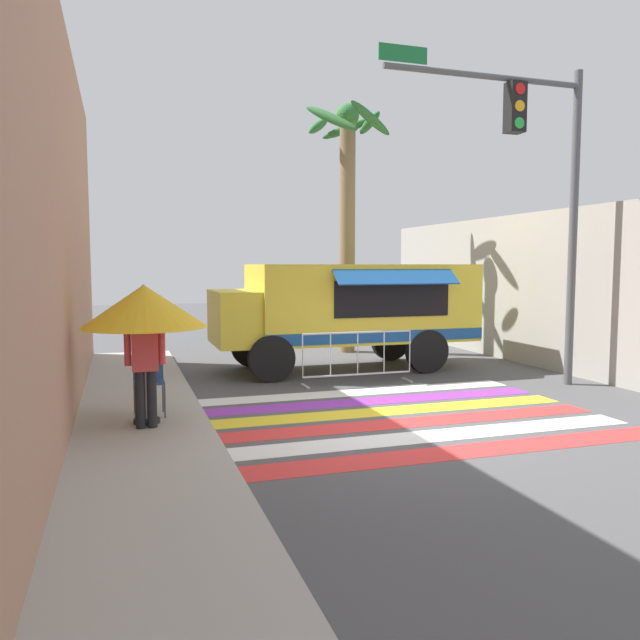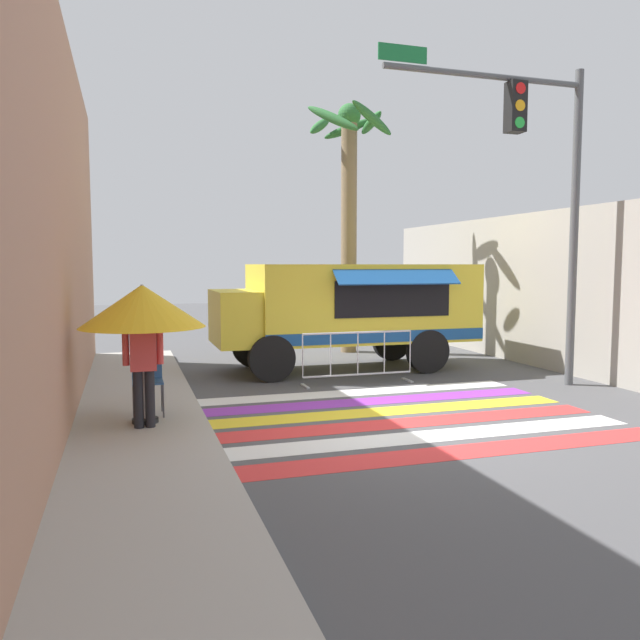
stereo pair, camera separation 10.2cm
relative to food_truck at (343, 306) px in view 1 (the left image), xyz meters
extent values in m
plane|color=#4C4C4F|center=(-0.80, -4.79, -1.42)|extent=(60.00, 60.00, 0.00)
cube|color=#A8A59E|center=(-5.75, -4.79, -1.34)|extent=(4.40, 16.00, 0.16)
cube|color=tan|center=(-5.48, -4.79, 1.49)|extent=(0.25, 16.00, 5.82)
cube|color=#A39E93|center=(4.43, -1.79, 0.35)|extent=(0.20, 16.00, 3.54)
cube|color=red|center=(-0.80, -6.26, -1.41)|extent=(6.40, 0.56, 0.01)
cube|color=white|center=(-0.80, -5.50, -1.41)|extent=(6.40, 0.56, 0.01)
cube|color=red|center=(-0.80, -4.74, -1.41)|extent=(6.40, 0.56, 0.01)
cube|color=yellow|center=(-0.80, -3.98, -1.41)|extent=(6.40, 0.56, 0.01)
cube|color=purple|center=(-0.80, -3.22, -1.41)|extent=(6.40, 0.56, 0.01)
cube|color=white|center=(-0.80, -2.46, -1.41)|extent=(6.40, 0.56, 0.01)
cube|color=yellow|center=(0.45, 0.01, 0.08)|extent=(4.89, 2.08, 1.69)
cube|color=yellow|center=(-2.00, 0.01, -0.19)|extent=(1.73, 1.92, 1.14)
cube|color=#1E232D|center=(-2.81, 0.01, 0.09)|extent=(0.06, 1.67, 0.43)
cube|color=black|center=(0.73, -1.05, 0.21)|extent=(2.59, 0.03, 0.76)
cube|color=#194C8C|center=(0.73, -1.26, 0.67)|extent=(2.69, 0.43, 0.31)
cube|color=#194C8C|center=(0.45, -1.04, -0.58)|extent=(4.89, 0.01, 0.24)
cylinder|color=black|center=(-1.86, -0.95, -0.95)|extent=(0.94, 0.22, 0.94)
cylinder|color=black|center=(-1.86, 0.96, -0.95)|extent=(0.94, 0.22, 0.94)
cylinder|color=black|center=(1.60, -0.95, -0.95)|extent=(0.94, 0.22, 0.94)
cylinder|color=black|center=(1.60, 0.96, -0.95)|extent=(0.94, 0.22, 0.94)
cylinder|color=#515456|center=(3.62, -2.98, 1.57)|extent=(0.16, 0.16, 5.98)
cylinder|color=#515456|center=(1.63, -2.98, 4.28)|extent=(3.99, 0.11, 0.11)
cube|color=black|center=(2.23, -3.01, 3.77)|extent=(0.32, 0.28, 0.90)
cylinder|color=red|center=(2.23, -3.15, 4.07)|extent=(0.20, 0.02, 0.20)
cylinder|color=#F2A519|center=(2.23, -3.15, 3.77)|extent=(0.20, 0.02, 0.20)
cylinder|color=green|center=(2.23, -3.15, 3.47)|extent=(0.20, 0.02, 0.20)
cube|color=#197238|center=(-0.01, -3.00, 4.50)|extent=(0.90, 0.02, 0.28)
cylinder|color=black|center=(-4.40, -4.18, -1.23)|extent=(0.36, 0.36, 0.06)
cylinder|color=#B2B2B7|center=(-4.40, -4.18, -0.31)|extent=(0.04, 0.04, 1.91)
cone|color=yellow|center=(-4.40, -4.18, 0.36)|extent=(1.70, 1.70, 0.58)
cylinder|color=#4C4C51|center=(-4.54, -3.97, -1.02)|extent=(0.02, 0.02, 0.48)
cylinder|color=#4C4C51|center=(-4.14, -3.97, -1.02)|extent=(0.02, 0.02, 0.48)
cylinder|color=#4C4C51|center=(-4.54, -3.57, -1.02)|extent=(0.02, 0.02, 0.48)
cylinder|color=#4C4C51|center=(-4.14, -3.57, -1.02)|extent=(0.02, 0.02, 0.48)
cube|color=#2D5999|center=(-4.34, -3.77, -0.77)|extent=(0.43, 0.43, 0.03)
cube|color=#2D5999|center=(-4.34, -3.57, -0.53)|extent=(0.43, 0.03, 0.45)
cylinder|color=black|center=(-4.49, -4.45, -0.88)|extent=(0.13, 0.13, 0.77)
cylinder|color=black|center=(-4.34, -4.45, -0.88)|extent=(0.13, 0.13, 0.77)
cube|color=#CC3F3F|center=(-4.41, -4.45, -0.17)|extent=(0.34, 0.20, 0.63)
cylinder|color=#CC3F3F|center=(-4.63, -4.45, -0.14)|extent=(0.09, 0.09, 0.53)
cylinder|color=#CC3F3F|center=(-4.19, -4.45, -0.14)|extent=(0.09, 0.09, 0.53)
sphere|color=tan|center=(-4.41, -4.45, 0.28)|extent=(0.22, 0.22, 0.22)
cylinder|color=#B7BABF|center=(-0.29, -1.68, -0.40)|extent=(2.25, 0.04, 0.04)
cylinder|color=#B7BABF|center=(-0.29, -1.68, -1.23)|extent=(2.25, 0.04, 0.04)
cylinder|color=#B7BABF|center=(-1.42, -1.68, -0.82)|extent=(0.02, 0.02, 0.83)
cylinder|color=#B7BABF|center=(-0.86, -1.68, -0.82)|extent=(0.02, 0.02, 0.83)
cylinder|color=#B7BABF|center=(-0.29, -1.68, -0.82)|extent=(0.02, 0.02, 0.83)
cylinder|color=#B7BABF|center=(0.27, -1.68, -0.82)|extent=(0.02, 0.02, 0.83)
cylinder|color=#B7BABF|center=(0.83, -1.68, -0.82)|extent=(0.02, 0.02, 0.83)
cube|color=#B7BABF|center=(-1.37, -1.68, -1.40)|extent=(0.06, 0.44, 0.03)
cube|color=#B7BABF|center=(0.78, -1.68, -1.40)|extent=(0.06, 0.44, 0.03)
cylinder|color=#7A664C|center=(1.09, 2.67, 1.62)|extent=(0.42, 0.42, 6.08)
sphere|color=#2D6B33|center=(1.09, 2.67, 4.81)|extent=(0.60, 0.60, 0.60)
ellipsoid|color=#2D6B33|center=(1.71, 2.68, 4.66)|extent=(0.27, 1.27, 0.54)
ellipsoid|color=#2D6B33|center=(1.31, 3.34, 4.62)|extent=(1.40, 0.66, 0.72)
ellipsoid|color=#2D6B33|center=(0.43, 3.14, 4.60)|extent=(1.11, 1.42, 0.86)
ellipsoid|color=#2D6B33|center=(0.46, 2.14, 4.58)|extent=(1.21, 1.37, 0.95)
ellipsoid|color=#2D6B33|center=(1.45, 1.96, 4.60)|extent=(1.50, 0.92, 0.83)
camera|label=1|loc=(-4.71, -12.97, 0.92)|focal=35.00mm
camera|label=2|loc=(-4.62, -13.00, 0.92)|focal=35.00mm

